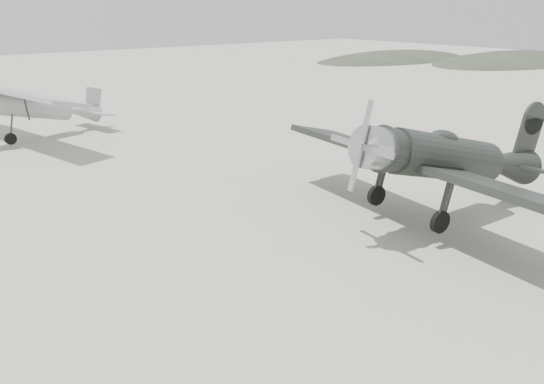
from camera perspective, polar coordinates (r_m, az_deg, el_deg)
The scene contains 5 objects.
ground at distance 14.96m, azimuth 7.70°, elevation -8.41°, with size 160.00×160.00×0.00m, color #9D9B8B.
hill_east_north at distance 79.20m, azimuth 24.68°, elevation 12.63°, with size 36.00×18.00×6.00m, color #2E3728.
hill_northeast at distance 77.57m, azimuth 13.05°, elevation 13.74°, with size 32.00×16.00×5.20m, color #2E3728.
lowwing_monoplane at distance 18.57m, azimuth 18.73°, elevation 3.37°, with size 8.96×12.55×4.04m.
highwing_monoplane at distance 31.67m, azimuth -25.11°, elevation 8.83°, with size 8.59×12.01×3.39m.
Camera 1 is at (-9.60, -9.16, 6.92)m, focal length 35.00 mm.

